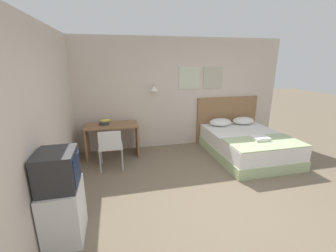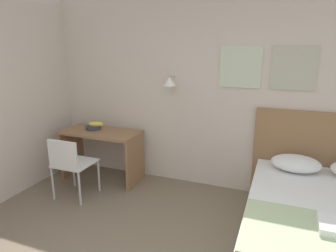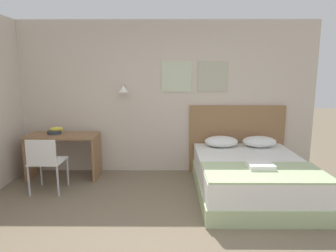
% 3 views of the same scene
% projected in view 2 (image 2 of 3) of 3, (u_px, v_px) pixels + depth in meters
% --- Properties ---
extents(wall_back, '(5.55, 0.31, 2.65)m').
position_uv_depth(wall_back, '(213.00, 94.00, 4.04)').
color(wall_back, beige).
rests_on(wall_back, ground_plane).
extents(bed, '(1.56, 2.01, 0.53)m').
position_uv_depth(bed, '(330.00, 231.00, 2.84)').
color(bed, '#B2C693').
rests_on(bed, ground_plane).
extents(headboard, '(1.68, 0.06, 1.20)m').
position_uv_depth(headboard, '(323.00, 160.00, 3.69)').
color(headboard, '#8E6642').
rests_on(headboard, ground_plane).
extents(pillow_left, '(0.56, 0.41, 0.18)m').
position_uv_depth(pillow_left, '(296.00, 163.00, 3.54)').
color(pillow_left, white).
rests_on(pillow_left, bed).
extents(desk, '(1.15, 0.56, 0.75)m').
position_uv_depth(desk, '(102.00, 146.00, 4.45)').
color(desk, '#8E6642').
rests_on(desk, ground_plane).
extents(desk_chair, '(0.46, 0.46, 0.84)m').
position_uv_depth(desk_chair, '(70.00, 162.00, 3.85)').
color(desk_chair, white).
rests_on(desk_chair, ground_plane).
extents(fruit_bowl, '(0.27, 0.22, 0.12)m').
position_uv_depth(fruit_bowl, '(94.00, 126.00, 4.47)').
color(fruit_bowl, '#333842').
rests_on(fruit_bowl, desk).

